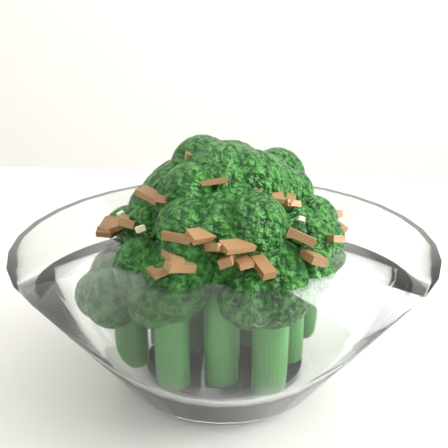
{
  "coord_description": "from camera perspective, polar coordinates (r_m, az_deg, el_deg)",
  "views": [
    {
      "loc": [
        0.21,
        -0.3,
        1.0
      ],
      "look_at": [
        0.19,
        0.08,
        0.85
      ],
      "focal_mm": 55.0,
      "sensor_mm": 36.0,
      "label": 1
    }
  ],
  "objects": [
    {
      "name": "table",
      "position": [
        0.54,
        -12.36,
        -14.78
      ],
      "size": [
        1.24,
        0.86,
        0.75
      ],
      "color": "white",
      "rests_on": "ground"
    },
    {
      "name": "broccoli_dish",
      "position": [
        0.42,
        -0.04,
        -5.5
      ],
      "size": [
        0.25,
        0.25,
        0.15
      ],
      "color": "white",
      "rests_on": "table"
    }
  ]
}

